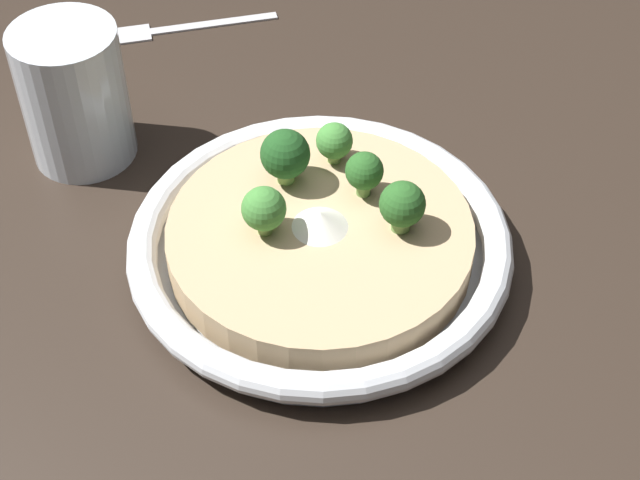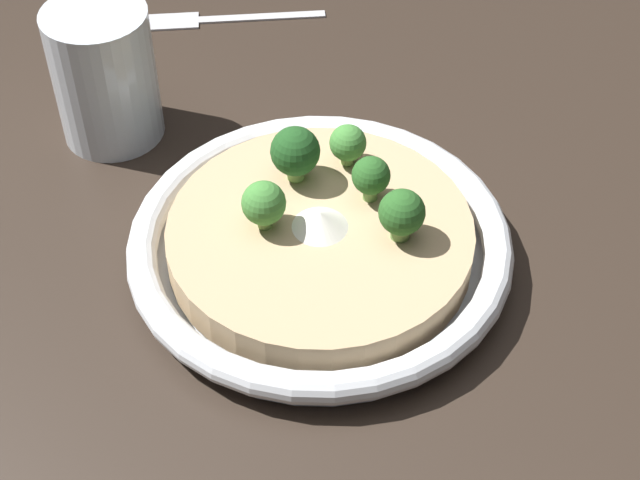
{
  "view_description": "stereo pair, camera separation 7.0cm",
  "coord_description": "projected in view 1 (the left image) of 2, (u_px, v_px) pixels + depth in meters",
  "views": [
    {
      "loc": [
        0.26,
        -0.41,
        0.52
      ],
      "look_at": [
        0.0,
        0.0,
        0.02
      ],
      "focal_mm": 55.0,
      "sensor_mm": 36.0,
      "label": 1
    },
    {
      "loc": [
        0.32,
        -0.37,
        0.52
      ],
      "look_at": [
        0.0,
        0.0,
        0.02
      ],
      "focal_mm": 55.0,
      "sensor_mm": 36.0,
      "label": 2
    }
  ],
  "objects": [
    {
      "name": "ground_plane",
      "position": [
        320.0,
        262.0,
        0.72
      ],
      "size": [
        6.0,
        6.0,
        0.0
      ],
      "primitive_type": "plane",
      "color": "#2D231C"
    },
    {
      "name": "fork_utensil",
      "position": [
        166.0,
        29.0,
        0.92
      ],
      "size": [
        0.13,
        0.14,
        0.0
      ],
      "rotation": [
        0.0,
        0.0,
        3.95
      ],
      "color": "#B7B7BC",
      "rests_on": "ground_plane"
    },
    {
      "name": "broccoli_front_left",
      "position": [
        264.0,
        209.0,
        0.67
      ],
      "size": [
        0.03,
        0.03,
        0.04
      ],
      "color": "#759E4C",
      "rests_on": "risotto_bowl"
    },
    {
      "name": "broccoli_back_left",
      "position": [
        334.0,
        142.0,
        0.72
      ],
      "size": [
        0.03,
        0.03,
        0.03
      ],
      "color": "#759E4C",
      "rests_on": "risotto_bowl"
    },
    {
      "name": "broccoli_left",
      "position": [
        285.0,
        155.0,
        0.7
      ],
      "size": [
        0.04,
        0.04,
        0.04
      ],
      "color": "#759E4C",
      "rests_on": "risotto_bowl"
    },
    {
      "name": "broccoli_back",
      "position": [
        364.0,
        172.0,
        0.7
      ],
      "size": [
        0.03,
        0.03,
        0.04
      ],
      "color": "#668E47",
      "rests_on": "risotto_bowl"
    },
    {
      "name": "risotto_bowl",
      "position": [
        320.0,
        244.0,
        0.7
      ],
      "size": [
        0.28,
        0.28,
        0.04
      ],
      "color": "silver",
      "rests_on": "ground_plane"
    },
    {
      "name": "cheese_sprinkle",
      "position": [
        323.0,
        220.0,
        0.68
      ],
      "size": [
        0.04,
        0.04,
        0.01
      ],
      "color": "white",
      "rests_on": "risotto_bowl"
    },
    {
      "name": "broccoli_right",
      "position": [
        402.0,
        205.0,
        0.67
      ],
      "size": [
        0.03,
        0.03,
        0.04
      ],
      "color": "#668E47",
      "rests_on": "risotto_bowl"
    },
    {
      "name": "drinking_glass",
      "position": [
        78.0,
        93.0,
        0.76
      ],
      "size": [
        0.08,
        0.08,
        0.11
      ],
      "color": "silver",
      "rests_on": "ground_plane"
    }
  ]
}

